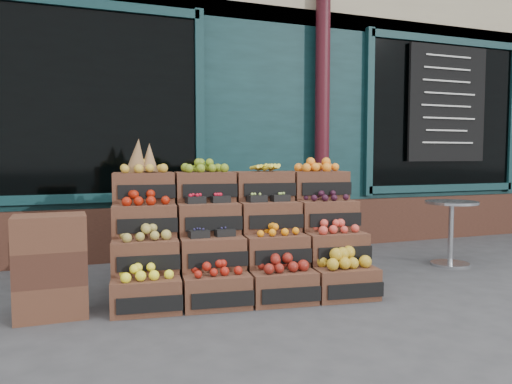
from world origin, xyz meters
name	(u,v)px	position (x,y,z in m)	size (l,w,h in m)	color
ground	(310,302)	(0.00, 0.00, 0.00)	(60.00, 60.00, 0.00)	#3C3C3E
shop_facade	(176,85)	(0.00, 5.11, 2.40)	(12.00, 6.24, 4.80)	#0E2E30
crate_display	(238,244)	(-0.42, 0.56, 0.41)	(2.24, 1.30, 1.33)	#543021
spare_crates	(51,266)	(-1.93, 0.36, 0.38)	(0.50, 0.35, 0.75)	#543021
bistro_table	(451,225)	(2.03, 0.69, 0.43)	(0.55, 0.55, 0.69)	silver
shopkeeper	(72,171)	(-1.75, 2.84, 0.99)	(0.72, 0.48, 1.99)	#175028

